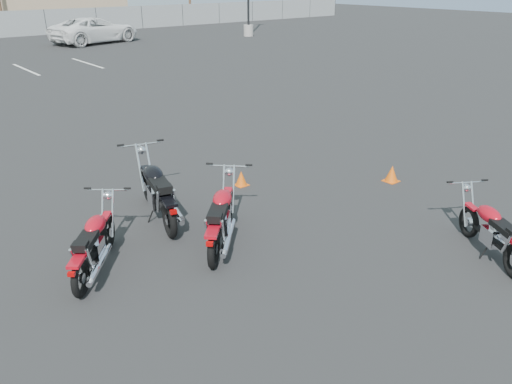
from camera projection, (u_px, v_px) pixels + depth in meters
ground at (270, 242)px, 8.31m from camera, size 120.00×120.00×0.00m
motorcycle_front_red at (94, 244)px, 7.35m from camera, size 1.54×1.72×0.95m
motorcycle_second_black at (158, 192)px, 8.93m from camera, size 1.10×2.31×1.14m
motorcycle_third_red at (221, 218)px, 8.07m from camera, size 1.78×1.79×1.04m
motorcycle_rear_red at (493, 232)px, 7.74m from camera, size 1.31×1.78×0.93m
training_cone_near at (241, 178)px, 10.50m from camera, size 0.26×0.26×0.31m
training_cone_far at (392, 174)px, 10.70m from camera, size 0.29×0.29×0.35m
tan_building_east at (33, 3)px, 44.58m from camera, size 14.40×9.40×3.70m
white_van at (94, 23)px, 32.57m from camera, size 4.26×7.24×2.58m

